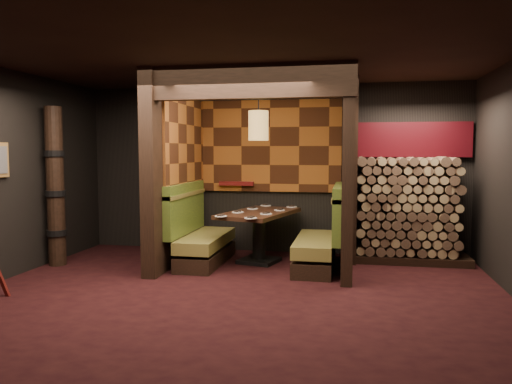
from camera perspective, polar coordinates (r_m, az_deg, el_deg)
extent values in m
cube|color=black|center=(6.11, -2.36, -11.92)|extent=(6.50, 5.50, 0.02)
cube|color=black|center=(5.96, -2.46, 15.57)|extent=(6.50, 5.50, 0.02)
cube|color=black|center=(8.57, 1.85, 2.62)|extent=(6.50, 0.02, 2.85)
cube|color=black|center=(3.25, -13.70, -0.96)|extent=(6.50, 0.02, 2.85)
cube|color=black|center=(7.83, -9.26, 2.37)|extent=(0.20, 2.20, 2.85)
cube|color=black|center=(7.40, 10.53, 2.22)|extent=(0.15, 2.10, 2.85)
cube|color=black|center=(6.60, -1.23, 12.48)|extent=(2.85, 0.18, 0.44)
cube|color=#97521D|center=(8.52, 1.64, 5.27)|extent=(2.40, 0.06, 1.55)
cube|color=#97521D|center=(7.95, -8.05, 5.48)|extent=(0.04, 1.85, 1.45)
cube|color=maroon|center=(8.59, -2.23, 0.99)|extent=(0.60, 0.12, 0.07)
cube|color=black|center=(7.84, -5.71, -7.29)|extent=(0.55, 1.60, 0.22)
cube|color=olive|center=(7.79, -5.72, -5.49)|extent=(0.55, 1.60, 0.18)
cube|color=#415C24|center=(7.83, -8.10, -2.57)|extent=(0.12, 1.60, 0.78)
cube|color=olive|center=(7.80, -8.13, -0.02)|extent=(0.15, 1.60, 0.06)
cube|color=black|center=(7.54, 6.74, -7.78)|extent=(0.55, 1.60, 0.22)
cube|color=olive|center=(7.49, 6.75, -5.91)|extent=(0.55, 1.60, 0.18)
cube|color=#415C24|center=(7.41, 9.37, -3.00)|extent=(0.12, 1.60, 0.78)
cube|color=olive|center=(7.38, 9.41, -0.31)|extent=(0.15, 1.60, 0.06)
cube|color=black|center=(7.86, 0.34, -7.83)|extent=(0.67, 0.67, 0.06)
cylinder|color=black|center=(7.80, 0.35, -5.38)|extent=(0.20, 0.20, 0.74)
cube|color=#3B2317|center=(7.74, 0.35, -2.46)|extent=(1.18, 1.67, 0.06)
cylinder|color=white|center=(7.15, -4.05, -2.77)|extent=(0.18, 0.18, 0.01)
cube|color=black|center=(7.15, -4.05, -2.64)|extent=(0.10, 0.12, 0.02)
cylinder|color=white|center=(6.93, -0.61, -3.00)|extent=(0.18, 0.18, 0.01)
cube|color=black|center=(6.93, -0.61, -2.87)|extent=(0.10, 0.12, 0.02)
cylinder|color=white|center=(7.61, -2.11, -2.31)|extent=(0.18, 0.18, 0.01)
cube|color=black|center=(7.60, -2.11, -2.19)|extent=(0.10, 0.12, 0.02)
cylinder|color=white|center=(7.40, 1.16, -2.51)|extent=(0.18, 0.18, 0.01)
cube|color=black|center=(7.40, 1.16, -2.39)|extent=(0.10, 0.12, 0.02)
cylinder|color=white|center=(8.07, -0.40, -1.91)|extent=(0.18, 0.18, 0.01)
cube|color=black|center=(8.07, -0.40, -1.79)|extent=(0.10, 0.12, 0.02)
cylinder|color=white|center=(7.87, 2.72, -2.08)|extent=(0.18, 0.18, 0.01)
cube|color=black|center=(7.87, 2.72, -1.96)|extent=(0.10, 0.12, 0.02)
cylinder|color=white|center=(8.53, 1.13, -1.54)|extent=(0.18, 0.18, 0.01)
cube|color=black|center=(8.53, 1.13, -1.44)|extent=(0.10, 0.12, 0.02)
cylinder|color=white|center=(8.35, 4.11, -1.69)|extent=(0.18, 0.18, 0.01)
cube|color=black|center=(8.35, 4.11, -1.58)|extent=(0.10, 0.12, 0.02)
cylinder|color=#A37B3D|center=(7.64, 0.28, 7.59)|extent=(0.31, 0.31, 0.45)
sphere|color=#FFC672|center=(7.64, 0.28, 7.59)|extent=(0.18, 0.18, 0.18)
cylinder|color=black|center=(7.68, 0.28, 11.15)|extent=(0.02, 0.02, 0.51)
cube|color=#3F3F3F|center=(7.36, -27.23, 3.28)|extent=(0.01, 0.27, 0.36)
cylinder|color=black|center=(8.11, -21.95, 0.57)|extent=(0.26, 0.26, 2.40)
cylinder|color=black|center=(8.19, -21.80, -4.32)|extent=(0.31, 0.31, 0.09)
cylinder|color=black|center=(8.12, -21.93, -0.13)|extent=(0.31, 0.31, 0.09)
cylinder|color=black|center=(8.09, -22.06, 4.11)|extent=(0.31, 0.31, 0.09)
cube|color=black|center=(8.27, 17.32, -7.20)|extent=(1.73, 0.70, 0.12)
cube|color=brown|center=(8.14, 17.46, -1.55)|extent=(1.73, 0.70, 1.52)
cube|color=maroon|center=(8.43, 17.38, 5.73)|extent=(1.83, 0.10, 0.56)
cube|color=black|center=(7.66, 11.22, 2.29)|extent=(0.08, 0.08, 2.85)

